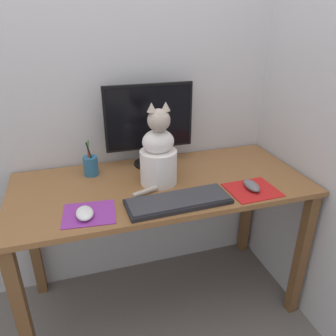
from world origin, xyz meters
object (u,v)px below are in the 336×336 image
(monitor, at_px, (149,122))
(pen_cup, at_px, (91,165))
(computer_mouse_left, at_px, (85,213))
(computer_mouse_right, at_px, (252,186))
(keyboard, at_px, (178,201))
(cat, at_px, (159,155))

(monitor, height_order, pen_cup, monitor)
(monitor, distance_m, computer_mouse_left, 0.60)
(computer_mouse_right, bearing_deg, monitor, 132.36)
(keyboard, height_order, cat, cat)
(keyboard, distance_m, pen_cup, 0.51)
(computer_mouse_right, distance_m, cat, 0.45)
(computer_mouse_right, relative_size, cat, 0.29)
(computer_mouse_left, bearing_deg, monitor, 48.55)
(computer_mouse_right, bearing_deg, pen_cup, 151.60)
(computer_mouse_right, bearing_deg, keyboard, -177.06)
(monitor, xyz_separation_m, computer_mouse_right, (0.37, -0.41, -0.21))
(keyboard, xyz_separation_m, pen_cup, (-0.33, 0.39, 0.04))
(monitor, xyz_separation_m, keyboard, (0.01, -0.43, -0.22))
(monitor, distance_m, pen_cup, 0.36)
(keyboard, xyz_separation_m, computer_mouse_left, (-0.38, 0.01, 0.01))
(keyboard, relative_size, cat, 1.15)
(keyboard, bearing_deg, computer_mouse_left, 176.66)
(keyboard, distance_m, cat, 0.25)
(pen_cup, bearing_deg, computer_mouse_right, -28.40)
(cat, bearing_deg, computer_mouse_left, -150.91)
(monitor, height_order, keyboard, monitor)
(monitor, distance_m, cat, 0.24)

